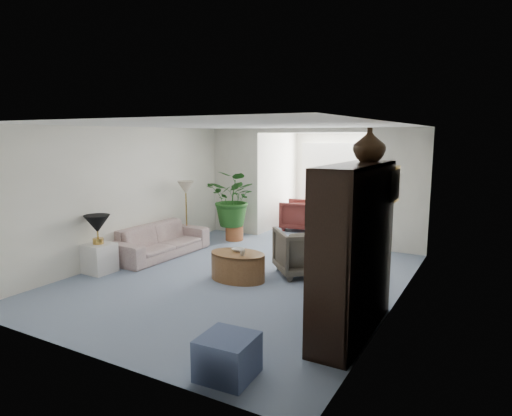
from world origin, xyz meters
The scene contains 26 objects.
floor centered at (0.00, 0.00, 0.00)m, with size 6.00×6.00×0.00m, color #7F8EA8.
sunroom_floor centered at (0.00, 4.10, 0.00)m, with size 2.60×2.60×0.00m, color #7F8EA8.
back_pier_left centered at (-1.90, 3.00, 1.25)m, with size 1.20×0.12×2.50m, color white.
back_pier_right centered at (1.90, 3.00, 1.25)m, with size 1.20×0.12×2.50m, color white.
back_header centered at (0.00, 3.00, 2.45)m, with size 2.60×0.12×0.10m, color white.
window_pane centered at (0.00, 5.18, 1.40)m, with size 2.20×0.02×1.50m, color white.
window_blinds centered at (0.00, 5.15, 1.40)m, with size 2.20×0.02×1.50m, color white.
framed_picture centered at (2.46, -0.10, 1.70)m, with size 0.04×0.50×0.40m, color #BFB698.
sofa centered at (-2.08, 0.48, 0.30)m, with size 2.09×0.82×0.61m, color beige.
end_table centered at (-2.28, -0.87, 0.25)m, with size 0.46×0.46×0.51m, color white.
table_lamp centered at (-2.28, -0.87, 0.86)m, with size 0.44×0.44×0.30m, color black.
floor_lamp centered at (-2.16, 1.41, 1.25)m, with size 0.36×0.36×0.28m, color beige.
coffee_table centered at (0.01, -0.03, 0.23)m, with size 0.95×0.95×0.45m, color brown.
coffee_bowl centered at (-0.04, 0.07, 0.47)m, with size 0.20×0.20×0.05m, color beige.
coffee_cup centered at (0.16, -0.13, 0.49)m, with size 0.10×0.10×0.09m, color #B6AF9F.
wingback_chair centered at (0.82, 0.75, 0.40)m, with size 0.85×0.87×0.79m, color #575045.
side_table_dark centered at (1.52, 1.05, 0.32)m, with size 0.54×0.43×0.65m, color black.
entertainment_cabinet centered at (2.23, -1.05, 1.01)m, with size 0.48×1.82×2.02m, color black.
cabinet_urn centered at (2.23, -0.55, 2.23)m, with size 0.40×0.40×0.42m, color #321F10.
ottoman centered at (1.48, -2.61, 0.21)m, with size 0.52×0.52×0.41m, color slate.
plant_pot centered at (-1.51, 2.30, 0.16)m, with size 0.40×0.40×0.32m, color #9D542D.
house_plant centered at (-1.51, 2.30, 0.95)m, with size 1.13×0.98×1.26m, color #22541C.
sunroom_chair_blue centered at (0.82, 4.03, 0.36)m, with size 0.78×0.80×0.73m, color slate.
sunroom_chair_maroon centered at (-0.68, 4.03, 0.38)m, with size 0.80×0.83×0.75m, color maroon.
sunroom_table centered at (0.07, 4.78, 0.27)m, with size 0.45×0.35×0.55m, color brown.
shelf_clutter centered at (2.18, -1.12, 1.09)m, with size 0.30×1.07×1.06m.
Camera 1 is at (3.69, -6.00, 2.34)m, focal length 31.09 mm.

